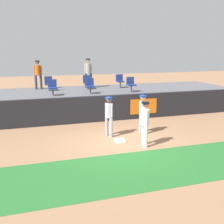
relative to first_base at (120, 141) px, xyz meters
name	(u,v)px	position (x,y,z in m)	size (l,w,h in m)	color
ground_plane	(123,143)	(0.07, -0.18, -0.04)	(60.00, 60.00, 0.00)	#936B4C
grass_foreground_strip	(150,167)	(0.07, -2.66, -0.04)	(18.00, 2.80, 0.01)	#26662B
first_base	(120,141)	(0.00, 0.00, 0.00)	(0.40, 0.40, 0.08)	white
player_fielder_home	(145,121)	(0.74, -0.76, 0.95)	(0.37, 0.53, 1.72)	white
player_runner_visitor	(109,114)	(-0.20, 0.82, 0.94)	(0.41, 0.45, 1.68)	#9EA3AD
player_coach_visitor	(143,111)	(1.33, 0.78, 0.94)	(0.37, 0.47, 1.70)	#9EA3AD
field_wall	(100,109)	(0.08, 3.34, 0.62)	(18.00, 0.26, 1.33)	black
bleacher_platform	(88,101)	(0.07, 5.91, 0.57)	(18.00, 4.80, 1.23)	#59595E
seat_back_left	(49,83)	(-2.12, 6.58, 1.66)	(0.45, 0.44, 0.84)	#4C4C51
seat_back_center	(87,81)	(0.17, 6.58, 1.66)	(0.45, 0.44, 0.84)	#4C4C51
seat_back_right	(120,80)	(2.30, 6.58, 1.66)	(0.45, 0.44, 0.84)	#4C4C51
seat_front_left	(53,87)	(-2.08, 4.78, 1.66)	(0.46, 0.44, 0.84)	#4C4C51
seat_front_right	(131,84)	(2.34, 4.78, 1.66)	(0.45, 0.44, 0.84)	#4C4C51
seat_front_center	(90,85)	(-0.06, 4.78, 1.66)	(0.46, 0.44, 0.84)	#4C4C51
spectator_hooded	(38,73)	(-2.65, 7.45, 2.19)	(0.47, 0.40, 1.73)	#33384C
spectator_capped	(88,71)	(0.40, 7.19, 2.24)	(0.48, 0.44, 1.82)	#33384C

